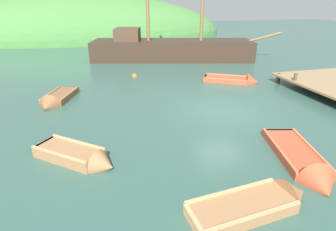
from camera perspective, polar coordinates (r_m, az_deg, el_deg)
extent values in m
plane|color=#33564C|center=(13.84, 11.44, 0.88)|extent=(120.00, 120.00, 0.00)
cylinder|color=brown|center=(19.94, 22.40, 6.58)|extent=(0.28, 0.28, 1.22)
cylinder|color=brown|center=(18.40, 25.63, 7.47)|extent=(0.20, 0.20, 0.45)
ellipsoid|color=#477F3D|center=(44.45, -17.04, 15.73)|extent=(42.72, 19.26, 12.25)
cube|color=#38281E|center=(25.98, 0.90, 12.97)|extent=(15.24, 7.42, 2.57)
cube|color=#997A51|center=(25.78, 0.92, 15.66)|extent=(14.59, 6.98, 0.10)
cylinder|color=olive|center=(27.28, 20.00, 15.50)|extent=(2.90, 0.96, 0.97)
cube|color=#4C3828|center=(25.97, -8.66, 16.80)|extent=(2.80, 3.08, 1.10)
cube|color=#9E7047|center=(10.21, -20.35, -7.91)|extent=(2.56, 2.40, 0.52)
cone|color=#9E7047|center=(9.26, -13.34, -10.39)|extent=(1.12, 1.16, 0.98)
cube|color=tan|center=(10.99, -24.86, -5.90)|extent=(0.69, 0.78, 0.36)
cube|color=tan|center=(9.83, -18.68, -7.58)|extent=(0.75, 0.84, 0.05)
cube|color=tan|center=(10.40, -22.22, -6.34)|extent=(0.75, 0.84, 0.05)
cube|color=tan|center=(9.80, -22.51, -7.69)|extent=(1.91, 1.65, 0.07)
cube|color=tan|center=(10.35, -18.75, -5.37)|extent=(1.91, 1.65, 0.07)
cube|color=#C64C2D|center=(10.83, 25.26, -7.27)|extent=(2.06, 3.38, 0.39)
cone|color=#C64C2D|center=(9.41, 30.13, -13.20)|extent=(1.38, 1.05, 1.23)
cube|color=#FF6E48|center=(12.03, 22.42, -3.39)|extent=(1.15, 0.41, 0.27)
cube|color=#FF6E48|center=(10.35, 26.61, -8.15)|extent=(1.19, 0.48, 0.05)
cube|color=#FF6E48|center=(11.21, 24.26, -5.27)|extent=(1.19, 0.48, 0.05)
cube|color=#FF6E48|center=(10.48, 22.47, -6.39)|extent=(0.87, 3.01, 0.07)
cube|color=#FF6E48|center=(11.00, 28.32, -6.08)|extent=(0.87, 3.01, 0.07)
cube|color=#9E7047|center=(7.70, 15.36, -18.96)|extent=(2.97, 1.36, 0.45)
cone|color=#9E7047|center=(8.71, 25.40, -14.98)|extent=(0.80, 1.10, 1.04)
cube|color=tan|center=(7.09, 5.48, -21.82)|extent=(0.21, 0.99, 0.32)
cube|color=tan|center=(7.85, 18.64, -16.88)|extent=(0.27, 1.02, 0.05)
cube|color=tan|center=(7.36, 12.11, -19.20)|extent=(0.27, 1.02, 0.05)
cube|color=tan|center=(7.25, 18.00, -19.81)|extent=(2.82, 0.34, 0.07)
cube|color=tan|center=(7.84, 13.39, -15.37)|extent=(2.82, 0.34, 0.07)
cube|color=brown|center=(16.51, -21.97, 3.68)|extent=(1.98, 2.77, 0.42)
cone|color=brown|center=(15.21, -24.41, 1.64)|extent=(1.30, 0.99, 1.15)
cube|color=#AE7B4F|center=(17.52, -20.37, 5.22)|extent=(1.07, 0.48, 0.30)
cube|color=#AE7B4F|center=(16.10, -22.69, 3.65)|extent=(1.11, 0.54, 0.05)
cube|color=#AE7B4F|center=(16.84, -21.43, 4.67)|extent=(1.11, 0.54, 0.05)
cube|color=#AE7B4F|center=(16.70, -23.85, 4.46)|extent=(0.90, 2.34, 0.07)
cube|color=#AE7B4F|center=(16.20, -20.28, 4.47)|extent=(0.90, 2.34, 0.07)
cube|color=#C64C2D|center=(19.19, 12.18, 7.42)|extent=(3.16, 2.56, 0.39)
cone|color=#C64C2D|center=(19.19, 17.65, 6.83)|extent=(1.22, 1.38, 1.17)
cube|color=#FF6E48|center=(19.30, 7.96, 7.98)|extent=(0.67, 1.02, 0.27)
cube|color=#FF6E48|center=(19.14, 13.75, 7.64)|extent=(0.73, 1.07, 0.05)
cube|color=#FF6E48|center=(19.19, 10.67, 7.95)|extent=(0.73, 1.07, 0.05)
cube|color=#FF6E48|center=(18.58, 12.10, 7.62)|extent=(2.52, 1.54, 0.07)
cube|color=#FF6E48|center=(19.69, 12.36, 8.48)|extent=(2.52, 1.54, 0.07)
sphere|color=orange|center=(20.24, -7.19, 8.36)|extent=(0.39, 0.39, 0.39)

